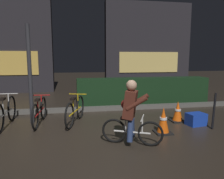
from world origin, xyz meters
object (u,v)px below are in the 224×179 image
Objects in this scene: parked_bike_center_left at (40,111)px; traffic_cone_near at (163,121)px; street_post at (30,75)px; traffic_cone_far at (178,112)px; parked_bike_left_mid at (6,112)px; blue_crate at (196,119)px; parked_bike_center_right at (75,111)px; closed_umbrella at (214,111)px; cyclist at (131,112)px.

parked_bike_center_left is 2.62× the size of traffic_cone_near.
street_post reaches higher than traffic_cone_far.
blue_crate is (4.57, -0.70, -0.20)m from parked_bike_left_mid.
parked_bike_center_right is 1.77× the size of closed_umbrella.
traffic_cone_far is 0.43× the size of cyclist.
parked_bike_left_mid is 1.65m from parked_bike_center_right.
street_post is 4.54m from closed_umbrella.
traffic_cone_far is 2.05m from cyclist.
street_post is 1.06m from parked_bike_left_mid.
cyclist reaches higher than blue_crate.
street_post is at bearing 95.89° from parked_bike_center_right.
traffic_cone_far is at bearing 61.72° from cyclist.
cyclist is 2.28m from closed_umbrella.
parked_bike_center_right is 1.21× the size of cyclist.
blue_crate is (3.81, -0.77, -0.17)m from parked_bike_center_left.
parked_bike_center_left is at bearing -31.72° from street_post.
traffic_cone_far is (3.72, -0.52, -0.97)m from street_post.
parked_bike_center_right is (0.88, -0.09, 0.01)m from parked_bike_center_left.
parked_bike_center_right is 3.41× the size of blue_crate.
cyclist is (1.92, -1.63, 0.31)m from parked_bike_center_left.
parked_bike_center_left is at bearing 173.67° from traffic_cone_far.
traffic_cone_near is 1.09× the size of traffic_cone_far.
blue_crate is at bearing -12.64° from street_post.
parked_bike_left_mid is 1.11× the size of parked_bike_center_right.
cyclist is 1.47× the size of closed_umbrella.
cyclist is at bearing -126.25° from parked_bike_center_left.
cyclist reaches higher than parked_bike_left_mid.
parked_bike_center_right is at bearing 114.85° from closed_umbrella.
blue_crate is at bearing -85.95° from parked_bike_center_right.
cyclist is at bearing -152.10° from traffic_cone_near.
traffic_cone_near is at bearing -158.79° from blue_crate.
parked_bike_left_mid is at bearing 106.60° from parked_bike_center_right.
cyclist reaches higher than closed_umbrella.
street_post is 4.23× the size of traffic_cone_near.
traffic_cone_far is at bearing -79.34° from parked_bike_center_right.
traffic_cone_far is at bearing -93.99° from parked_bike_left_mid.
traffic_cone_far is at bearing 127.62° from blue_crate.
street_post is 4.25m from blue_crate.
parked_bike_center_right reaches higher than blue_crate.
street_post is 2.82m from cyclist.
closed_umbrella is at bearing 6.44° from traffic_cone_near.
blue_crate is (4.01, -0.90, -1.08)m from street_post.
parked_bike_center_right is at bearing -91.73° from parked_bike_center_left.
closed_umbrella is at bearing -100.77° from parked_bike_left_mid.
parked_bike_left_mid is 4.63m from blue_crate.
closed_umbrella reaches higher than parked_bike_center_right.
parked_bike_left_mid is 3.71m from traffic_cone_near.
traffic_cone_near is at bearing 137.41° from closed_umbrella.
parked_bike_center_right is 2.58× the size of traffic_cone_near.
parked_bike_left_mid reaches higher than traffic_cone_far.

